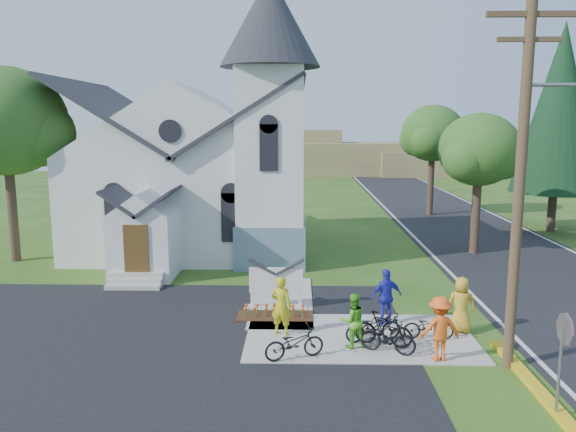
{
  "coord_description": "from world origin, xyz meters",
  "views": [
    {
      "loc": [
        -0.39,
        -16.01,
        6.57
      ],
      "look_at": [
        -0.81,
        5.0,
        3.06
      ],
      "focal_mm": 35.0,
      "sensor_mm": 36.0,
      "label": 1
    }
  ],
  "objects_px": {
    "cyclist_1": "(353,320)",
    "cyclist_2": "(386,297)",
    "cyclist_3": "(440,329)",
    "stop_sign": "(563,343)",
    "cyclist_0": "(281,305)",
    "bike_2": "(373,327)",
    "cyclist_4": "(461,305)",
    "church_sign": "(276,281)",
    "utility_pole": "(523,169)",
    "bike_0": "(294,343)",
    "bike_4": "(429,326)",
    "bike_3": "(388,337)",
    "bike_1": "(383,329)"
  },
  "relations": [
    {
      "from": "bike_0",
      "to": "utility_pole",
      "type": "bearing_deg",
      "value": -113.98
    },
    {
      "from": "bike_4",
      "to": "utility_pole",
      "type": "bearing_deg",
      "value": -133.22
    },
    {
      "from": "cyclist_3",
      "to": "stop_sign",
      "type": "bearing_deg",
      "value": 113.14
    },
    {
      "from": "cyclist_2",
      "to": "bike_4",
      "type": "bearing_deg",
      "value": 113.38
    },
    {
      "from": "cyclist_0",
      "to": "bike_2",
      "type": "height_order",
      "value": "cyclist_0"
    },
    {
      "from": "church_sign",
      "to": "bike_2",
      "type": "relative_size",
      "value": 1.26
    },
    {
      "from": "cyclist_4",
      "to": "cyclist_3",
      "type": "bearing_deg",
      "value": 74.49
    },
    {
      "from": "stop_sign",
      "to": "cyclist_0",
      "type": "xyz_separation_m",
      "value": [
        -6.37,
        4.84,
        -0.8
      ]
    },
    {
      "from": "utility_pole",
      "to": "stop_sign",
      "type": "relative_size",
      "value": 4.03
    },
    {
      "from": "bike_0",
      "to": "cyclist_2",
      "type": "height_order",
      "value": "cyclist_2"
    },
    {
      "from": "bike_0",
      "to": "cyclist_2",
      "type": "relative_size",
      "value": 0.95
    },
    {
      "from": "bike_4",
      "to": "stop_sign",
      "type": "bearing_deg",
      "value": -155.41
    },
    {
      "from": "utility_pole",
      "to": "cyclist_1",
      "type": "xyz_separation_m",
      "value": [
        -4.17,
        1.17,
        -4.54
      ]
    },
    {
      "from": "cyclist_1",
      "to": "cyclist_0",
      "type": "bearing_deg",
      "value": -39.09
    },
    {
      "from": "utility_pole",
      "to": "cyclist_4",
      "type": "bearing_deg",
      "value": 105.2
    },
    {
      "from": "stop_sign",
      "to": "bike_0",
      "type": "bearing_deg",
      "value": 153.23
    },
    {
      "from": "cyclist_2",
      "to": "cyclist_0",
      "type": "bearing_deg",
      "value": 0.14
    },
    {
      "from": "utility_pole",
      "to": "bike_0",
      "type": "distance_m",
      "value": 7.65
    },
    {
      "from": "stop_sign",
      "to": "cyclist_1",
      "type": "relative_size",
      "value": 1.53
    },
    {
      "from": "bike_4",
      "to": "cyclist_4",
      "type": "bearing_deg",
      "value": -59.34
    },
    {
      "from": "utility_pole",
      "to": "cyclist_3",
      "type": "relative_size",
      "value": 5.49
    },
    {
      "from": "cyclist_1",
      "to": "cyclist_2",
      "type": "distance_m",
      "value": 2.35
    },
    {
      "from": "stop_sign",
      "to": "cyclist_4",
      "type": "relative_size",
      "value": 1.4
    },
    {
      "from": "church_sign",
      "to": "bike_3",
      "type": "distance_m",
      "value": 5.21
    },
    {
      "from": "bike_2",
      "to": "cyclist_3",
      "type": "bearing_deg",
      "value": -143.54
    },
    {
      "from": "cyclist_0",
      "to": "cyclist_2",
      "type": "bearing_deg",
      "value": -144.78
    },
    {
      "from": "cyclist_3",
      "to": "bike_3",
      "type": "xyz_separation_m",
      "value": [
        -1.35,
        0.44,
        -0.42
      ]
    },
    {
      "from": "bike_0",
      "to": "bike_1",
      "type": "relative_size",
      "value": 1.0
    },
    {
      "from": "stop_sign",
      "to": "cyclist_2",
      "type": "bearing_deg",
      "value": 116.94
    },
    {
      "from": "stop_sign",
      "to": "cyclist_2",
      "type": "distance_m",
      "value": 6.6
    },
    {
      "from": "cyclist_1",
      "to": "bike_4",
      "type": "relative_size",
      "value": 1.07
    },
    {
      "from": "cyclist_2",
      "to": "cyclist_3",
      "type": "height_order",
      "value": "cyclist_2"
    },
    {
      "from": "church_sign",
      "to": "bike_1",
      "type": "xyz_separation_m",
      "value": [
        3.3,
        -3.43,
        -0.45
      ]
    },
    {
      "from": "stop_sign",
      "to": "bike_4",
      "type": "bearing_deg",
      "value": 112.5
    },
    {
      "from": "church_sign",
      "to": "cyclist_3",
      "type": "distance_m",
      "value": 6.44
    },
    {
      "from": "cyclist_0",
      "to": "bike_2",
      "type": "bearing_deg",
      "value": -171.74
    },
    {
      "from": "cyclist_1",
      "to": "cyclist_2",
      "type": "xyz_separation_m",
      "value": [
        1.27,
        1.97,
        0.11
      ]
    },
    {
      "from": "utility_pole",
      "to": "cyclist_0",
      "type": "xyz_separation_m",
      "value": [
        -6.3,
        2.14,
        -4.43
      ]
    },
    {
      "from": "bike_0",
      "to": "church_sign",
      "type": "bearing_deg",
      "value": -12.17
    },
    {
      "from": "cyclist_1",
      "to": "bike_4",
      "type": "height_order",
      "value": "cyclist_1"
    },
    {
      "from": "cyclist_3",
      "to": "cyclist_4",
      "type": "xyz_separation_m",
      "value": [
        1.2,
        2.14,
        -0.02
      ]
    },
    {
      "from": "church_sign",
      "to": "bike_0",
      "type": "distance_m",
      "value": 4.48
    },
    {
      "from": "bike_1",
      "to": "bike_4",
      "type": "xyz_separation_m",
      "value": [
        1.46,
        0.56,
        -0.12
      ]
    },
    {
      "from": "utility_pole",
      "to": "cyclist_3",
      "type": "bearing_deg",
      "value": 170.87
    },
    {
      "from": "stop_sign",
      "to": "cyclist_4",
      "type": "bearing_deg",
      "value": 98.12
    },
    {
      "from": "church_sign",
      "to": "bike_2",
      "type": "bearing_deg",
      "value": -45.3
    },
    {
      "from": "stop_sign",
      "to": "cyclist_3",
      "type": "relative_size",
      "value": 1.36
    },
    {
      "from": "cyclist_3",
      "to": "cyclist_4",
      "type": "relative_size",
      "value": 1.03
    },
    {
      "from": "stop_sign",
      "to": "bike_1",
      "type": "distance_m",
      "value": 5.32
    },
    {
      "from": "church_sign",
      "to": "cyclist_0",
      "type": "bearing_deg",
      "value": -84.1
    }
  ]
}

